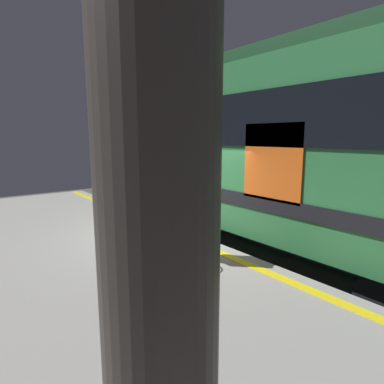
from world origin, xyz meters
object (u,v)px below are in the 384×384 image
handbag (190,257)px  station_column (157,133)px  train_carriage (240,143)px  passenger (181,194)px

handbag → station_column: bearing=140.7°
train_carriage → handbag: 3.76m
train_carriage → passenger: bearing=117.5°
train_carriage → handbag: train_carriage is taller
station_column → train_carriage: bearing=-48.6°
train_carriage → station_column: 6.61m
passenger → handbag: bearing=161.9°
train_carriage → passenger: 3.19m
train_carriage → handbag: (-1.84, 2.89, -1.55)m
train_carriage → station_column: bearing=131.4°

